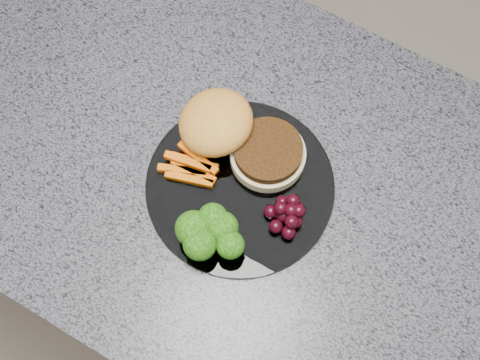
# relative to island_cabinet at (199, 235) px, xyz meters

# --- Properties ---
(island_cabinet) EXTENTS (1.20, 0.60, 0.86)m
(island_cabinet) POSITION_rel_island_cabinet_xyz_m (0.00, 0.00, 0.00)
(island_cabinet) COLOR #53351C
(island_cabinet) RESTS_ON ground
(countertop) EXTENTS (1.20, 0.60, 0.04)m
(countertop) POSITION_rel_island_cabinet_xyz_m (0.00, 0.00, 0.45)
(countertop) COLOR #555560
(countertop) RESTS_ON island_cabinet
(plate) EXTENTS (0.26, 0.26, 0.01)m
(plate) POSITION_rel_island_cabinet_xyz_m (0.11, -0.02, 0.47)
(plate) COLOR white
(plate) RESTS_ON countertop
(burger) EXTENTS (0.21, 0.13, 0.06)m
(burger) POSITION_rel_island_cabinet_xyz_m (0.07, 0.03, 0.50)
(burger) COLOR beige
(burger) RESTS_ON plate
(carrot_sticks) EXTENTS (0.08, 0.06, 0.02)m
(carrot_sticks) POSITION_rel_island_cabinet_xyz_m (0.04, -0.03, 0.48)
(carrot_sticks) COLOR #CB5403
(carrot_sticks) RESTS_ON plate
(broccoli) EXTENTS (0.09, 0.08, 0.06)m
(broccoli) POSITION_rel_island_cabinet_xyz_m (0.11, -0.10, 0.51)
(broccoli) COLOR olive
(broccoli) RESTS_ON plate
(grape_bunch) EXTENTS (0.05, 0.06, 0.03)m
(grape_bunch) POSITION_rel_island_cabinet_xyz_m (0.19, -0.03, 0.49)
(grape_bunch) COLOR black
(grape_bunch) RESTS_ON plate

